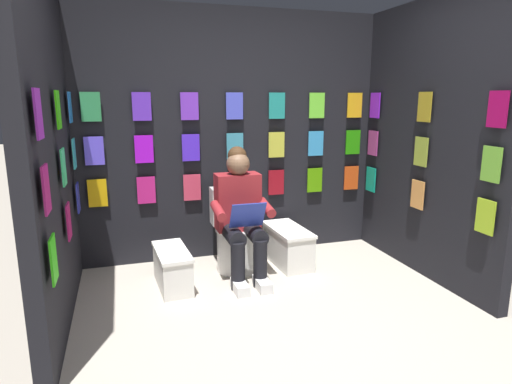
# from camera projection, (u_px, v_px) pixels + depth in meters

# --- Properties ---
(ground_plane) EXTENTS (30.00, 30.00, 0.00)m
(ground_plane) POSITION_uv_depth(u_px,v_px,m) (311.00, 353.00, 2.82)
(ground_plane) COLOR #B2A899
(display_wall_back) EXTENTS (3.14, 0.14, 2.48)m
(display_wall_back) POSITION_uv_depth(u_px,v_px,m) (233.00, 136.00, 4.42)
(display_wall_back) COLOR black
(display_wall_back) RESTS_ON ground
(display_wall_left) EXTENTS (0.14, 1.95, 2.48)m
(display_wall_left) POSITION_uv_depth(u_px,v_px,m) (430.00, 141.00, 3.92)
(display_wall_left) COLOR black
(display_wall_left) RESTS_ON ground
(display_wall_right) EXTENTS (0.14, 1.95, 2.48)m
(display_wall_right) POSITION_uv_depth(u_px,v_px,m) (49.00, 154.00, 3.01)
(display_wall_right) COLOR black
(display_wall_right) RESTS_ON ground
(toilet) EXTENTS (0.41, 0.55, 0.77)m
(toilet) POSITION_uv_depth(u_px,v_px,m) (235.00, 235.00, 4.18)
(toilet) COLOR white
(toilet) RESTS_ON ground
(person_reading) EXTENTS (0.52, 0.68, 1.19)m
(person_reading) POSITION_uv_depth(u_px,v_px,m) (241.00, 214.00, 3.91)
(person_reading) COLOR maroon
(person_reading) RESTS_ON ground
(comic_longbox_near) EXTENTS (0.34, 0.68, 0.37)m
(comic_longbox_near) POSITION_uv_depth(u_px,v_px,m) (288.00, 246.00, 4.31)
(comic_longbox_near) COLOR white
(comic_longbox_near) RESTS_ON ground
(comic_longbox_far) EXTENTS (0.30, 0.62, 0.34)m
(comic_longbox_far) POSITION_uv_depth(u_px,v_px,m) (172.00, 268.00, 3.78)
(comic_longbox_far) COLOR white
(comic_longbox_far) RESTS_ON ground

